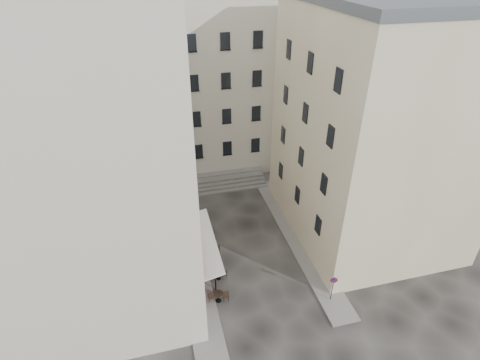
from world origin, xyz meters
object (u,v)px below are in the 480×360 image
object	(u,v)px
bistro_table_a	(218,296)
no_parking_sign	(333,284)
pedestrian	(212,236)
bistro_table_b	(218,274)

from	to	relation	value
bistro_table_a	no_parking_sign	bearing A→B (deg)	-14.10
no_parking_sign	bistro_table_a	distance (m)	7.87
bistro_table_a	pedestrian	size ratio (longest dim) A/B	0.76
pedestrian	bistro_table_a	bearing A→B (deg)	49.41
bistro_table_a	bistro_table_b	xyz separation A→B (m)	(0.41, 2.01, -0.06)
bistro_table_a	pedestrian	distance (m)	5.85
bistro_table_b	pedestrian	distance (m)	3.82
bistro_table_a	bistro_table_b	world-z (taller)	bistro_table_a
no_parking_sign	pedestrian	xyz separation A→B (m)	(-6.86, 7.69, -0.68)
no_parking_sign	pedestrian	size ratio (longest dim) A/B	1.22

